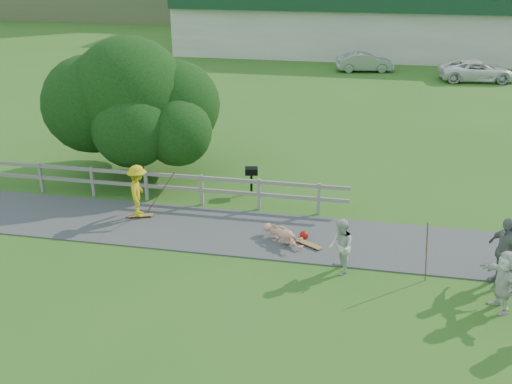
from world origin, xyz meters
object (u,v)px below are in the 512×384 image
at_px(skater_rider, 138,194).
at_px(spectator_b, 504,251).
at_px(spectator_a, 341,247).
at_px(skater_fallen, 283,235).
at_px(bbq, 251,181).
at_px(spectator_d, 504,281).
at_px(tree, 132,116).
at_px(car_silver, 365,62).
at_px(car_white, 477,71).

height_order(skater_rider, spectator_b, spectator_b).
xyz_separation_m(spectator_a, spectator_b, (4.17, 0.24, 0.17)).
bearing_deg(spectator_a, skater_fallen, -144.53).
bearing_deg(bbq, skater_rider, -151.71).
xyz_separation_m(spectator_b, spectator_d, (-0.21, -1.23, -0.15)).
bearing_deg(tree, skater_fallen, -35.61).
bearing_deg(spectator_a, spectator_b, 76.32).
bearing_deg(spectator_d, tree, -139.78).
relative_size(skater_fallen, spectator_a, 0.97).
bearing_deg(tree, car_silver, 68.35).
xyz_separation_m(car_silver, bbq, (-3.63, -22.45, -0.16)).
relative_size(skater_fallen, car_silver, 0.39).
bearing_deg(bbq, spectator_b, -42.99).
xyz_separation_m(car_silver, car_white, (7.22, -1.73, 0.02)).
xyz_separation_m(spectator_b, tree, (-12.41, 5.76, 1.34)).
height_order(skater_fallen, spectator_b, spectator_b).
bearing_deg(spectator_b, skater_rider, -127.52).
distance_m(spectator_b, tree, 13.74).
xyz_separation_m(skater_rider, spectator_d, (10.56, -3.15, -0.06)).
xyz_separation_m(spectator_d, tree, (-12.19, 6.99, 1.49)).
relative_size(skater_rider, tree, 0.25).
bearing_deg(spectator_b, spectator_a, -114.18).
relative_size(car_silver, bbq, 4.01).
xyz_separation_m(skater_fallen, tree, (-6.48, 4.64, 2.01)).
height_order(skater_fallen, spectator_a, spectator_a).
bearing_deg(car_white, skater_fallen, 152.32).
relative_size(skater_fallen, tree, 0.22).
distance_m(skater_fallen, car_silver, 26.01).
bearing_deg(skater_rider, tree, 7.50).
xyz_separation_m(car_silver, tree, (-8.45, -21.29, 1.65)).
distance_m(spectator_a, tree, 10.30).
bearing_deg(bbq, spectator_a, -66.55).
height_order(spectator_d, car_silver, spectator_d).
bearing_deg(spectator_d, skater_rider, -126.58).
distance_m(skater_fallen, spectator_a, 2.28).
relative_size(spectator_b, tree, 0.27).
distance_m(car_silver, bbq, 22.74).
bearing_deg(skater_rider, car_white, -46.55).
bearing_deg(skater_rider, skater_fallen, -114.99).
xyz_separation_m(skater_fallen, bbq, (-1.65, 3.48, 0.21)).
bearing_deg(car_silver, bbq, 160.39).
distance_m(spectator_b, car_white, 25.53).
bearing_deg(skater_fallen, spectator_d, -74.22).
height_order(spectator_b, spectator_d, spectator_b).
bearing_deg(car_white, car_silver, 69.64).
relative_size(car_silver, tree, 0.56).
height_order(skater_rider, spectator_a, skater_rider).
relative_size(skater_rider, spectator_d, 1.08).
xyz_separation_m(skater_fallen, car_white, (9.20, 24.20, 0.38)).
distance_m(skater_rider, spectator_b, 10.94).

